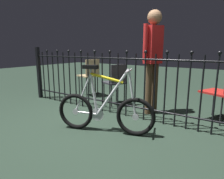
{
  "coord_description": "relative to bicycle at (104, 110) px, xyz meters",
  "views": [
    {
      "loc": [
        1.65,
        -2.14,
        1.14
      ],
      "look_at": [
        0.06,
        0.2,
        0.55
      ],
      "focal_mm": 31.7,
      "sensor_mm": 36.0,
      "label": 1
    }
  ],
  "objects": [
    {
      "name": "bicycle",
      "position": [
        0.0,
        0.0,
        0.0
      ],
      "size": [
        1.32,
        0.55,
        0.92
      ],
      "color": "black",
      "rests_on": "ground"
    },
    {
      "name": "chair_tan",
      "position": [
        -1.57,
        1.54,
        0.24
      ],
      "size": [
        0.49,
        0.49,
        0.89
      ],
      "color": "black",
      "rests_on": "ground"
    },
    {
      "name": "iron_fence",
      "position": [
        -0.18,
        0.74,
        0.28
      ],
      "size": [
        4.68,
        0.07,
        1.17
      ],
      "color": "black",
      "rests_on": "ground"
    },
    {
      "name": "ground_plane",
      "position": [
        -0.11,
        0.07,
        -0.31
      ],
      "size": [
        20.0,
        20.0,
        0.0
      ],
      "primitive_type": "plane",
      "color": "#223126"
    },
    {
      "name": "person_visitor",
      "position": [
        0.19,
        1.16,
        0.76
      ],
      "size": [
        0.26,
        0.46,
        1.76
      ],
      "color": "#4C3823",
      "rests_on": "ground"
    },
    {
      "name": "chair_charcoal",
      "position": [
        -0.61,
        1.23,
        0.2
      ],
      "size": [
        0.51,
        0.51,
        0.83
      ],
      "color": "black",
      "rests_on": "ground"
    }
  ]
}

